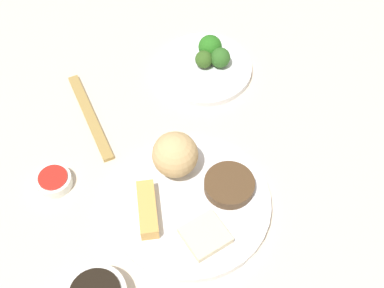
% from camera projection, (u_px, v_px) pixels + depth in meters
% --- Properties ---
extents(tabletop, '(2.20, 2.20, 0.02)m').
position_uv_depth(tabletop, '(177.00, 192.00, 0.91)').
color(tabletop, beige).
rests_on(tabletop, ground).
extents(main_plate, '(0.28, 0.28, 0.02)m').
position_uv_depth(main_plate, '(190.00, 203.00, 0.88)').
color(main_plate, white).
rests_on(main_plate, tabletop).
extents(rice_scoop, '(0.08, 0.08, 0.08)m').
position_uv_depth(rice_scoop, '(175.00, 155.00, 0.88)').
color(rice_scoop, tan).
rests_on(rice_scoop, main_plate).
extents(spring_roll, '(0.09, 0.09, 0.03)m').
position_uv_depth(spring_roll, '(149.00, 210.00, 0.85)').
color(spring_roll, gold).
rests_on(spring_roll, main_plate).
extents(crab_rangoon_wonton, '(0.08, 0.08, 0.01)m').
position_uv_depth(crab_rangoon_wonton, '(205.00, 235.00, 0.83)').
color(crab_rangoon_wonton, beige).
rests_on(crab_rangoon_wonton, main_plate).
extents(stir_fry_heap, '(0.09, 0.09, 0.02)m').
position_uv_depth(stir_fry_heap, '(229.00, 185.00, 0.88)').
color(stir_fry_heap, '#4E361F').
rests_on(stir_fry_heap, main_plate).
extents(broccoli_plate, '(0.20, 0.20, 0.01)m').
position_uv_depth(broccoli_plate, '(204.00, 68.00, 1.07)').
color(broccoli_plate, white).
rests_on(broccoli_plate, tabletop).
extents(broccoli_floret_0, '(0.05, 0.05, 0.05)m').
position_uv_depth(broccoli_floret_0, '(210.00, 47.00, 1.06)').
color(broccoli_floret_0, '#286F1D').
rests_on(broccoli_floret_0, broccoli_plate).
extents(broccoli_floret_1, '(0.04, 0.04, 0.04)m').
position_uv_depth(broccoli_floret_1, '(204.00, 59.00, 1.05)').
color(broccoli_floret_1, '#355B1F').
rests_on(broccoli_floret_1, broccoli_plate).
extents(broccoli_floret_2, '(0.04, 0.04, 0.04)m').
position_uv_depth(broccoli_floret_2, '(220.00, 58.00, 1.05)').
color(broccoli_floret_2, '#2F6423').
rests_on(broccoli_floret_2, broccoli_plate).
extents(sauce_ramekin_sweet_and_sour, '(0.06, 0.06, 0.02)m').
position_uv_depth(sauce_ramekin_sweet_and_sour, '(54.00, 181.00, 0.90)').
color(sauce_ramekin_sweet_and_sour, white).
rests_on(sauce_ramekin_sweet_and_sour, tabletop).
extents(sauce_ramekin_sweet_and_sour_liquid, '(0.05, 0.05, 0.00)m').
position_uv_depth(sauce_ramekin_sweet_and_sour_liquid, '(53.00, 177.00, 0.89)').
color(sauce_ramekin_sweet_and_sour_liquid, red).
rests_on(sauce_ramekin_sweet_and_sour_liquid, sauce_ramekin_sweet_and_sour).
extents(chopsticks_pair, '(0.21, 0.11, 0.01)m').
position_uv_depth(chopsticks_pair, '(90.00, 116.00, 1.00)').
color(chopsticks_pair, '#A28344').
rests_on(chopsticks_pair, tabletop).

